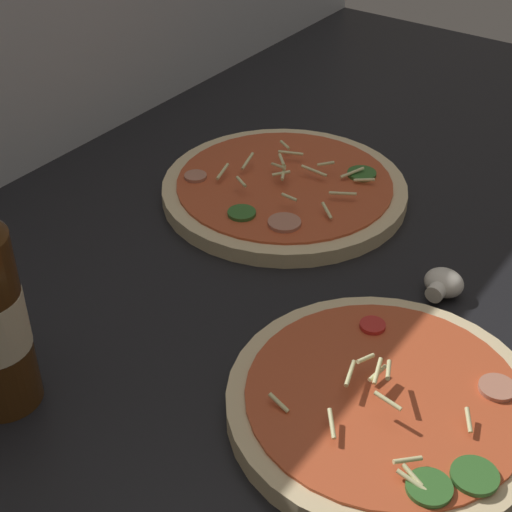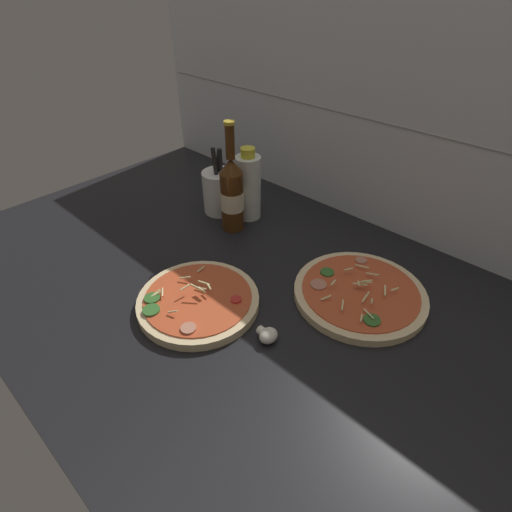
% 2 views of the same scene
% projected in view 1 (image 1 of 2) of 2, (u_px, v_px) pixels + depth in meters
% --- Properties ---
extents(counter_slab, '(1.60, 0.90, 0.03)m').
position_uv_depth(counter_slab, '(331.00, 333.00, 0.74)').
color(counter_slab, black).
rests_on(counter_slab, ground).
extents(pizza_near, '(0.26, 0.26, 0.06)m').
position_uv_depth(pizza_near, '(385.00, 404.00, 0.63)').
color(pizza_near, beige).
rests_on(pizza_near, counter_slab).
extents(pizza_far, '(0.28, 0.28, 0.05)m').
position_uv_depth(pizza_far, '(284.00, 189.00, 0.91)').
color(pizza_far, beige).
rests_on(pizza_far, counter_slab).
extents(mushroom_left, '(0.04, 0.04, 0.03)m').
position_uv_depth(mushroom_left, '(443.00, 284.00, 0.76)').
color(mushroom_left, white).
rests_on(mushroom_left, counter_slab).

